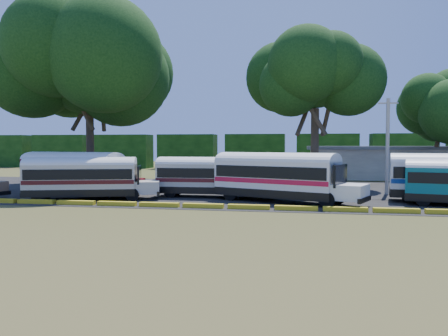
% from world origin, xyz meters
% --- Properties ---
extents(ground, '(160.00, 160.00, 0.00)m').
position_xyz_m(ground, '(0.00, 0.00, 0.00)').
color(ground, '#3B4918').
rests_on(ground, ground).
extents(asphalt_strip, '(64.00, 24.00, 0.02)m').
position_xyz_m(asphalt_strip, '(1.00, 12.00, 0.01)').
color(asphalt_strip, black).
rests_on(asphalt_strip, ground).
extents(curb, '(53.70, 0.45, 0.30)m').
position_xyz_m(curb, '(-0.00, 1.00, 0.15)').
color(curb, gold).
rests_on(curb, ground).
extents(terminal_building, '(19.00, 9.00, 4.00)m').
position_xyz_m(terminal_building, '(18.00, 30.00, 2.03)').
color(terminal_building, silver).
rests_on(terminal_building, ground).
extents(treeline_backdrop, '(130.00, 4.00, 6.00)m').
position_xyz_m(treeline_backdrop, '(0.00, 48.00, 3.00)').
color(treeline_backdrop, black).
rests_on(treeline_backdrop, ground).
extents(bus_red, '(11.16, 5.15, 3.56)m').
position_xyz_m(bus_red, '(-10.53, 6.37, 2.04)').
color(bus_red, black).
rests_on(bus_red, ground).
extents(bus_cream_west, '(10.11, 5.11, 3.23)m').
position_xyz_m(bus_cream_west, '(-8.20, 3.57, 1.83)').
color(bus_cream_west, black).
rests_on(bus_cream_west, ground).
extents(bus_cream_east, '(9.73, 2.55, 3.19)m').
position_xyz_m(bus_cream_east, '(0.72, 7.04, 1.80)').
color(bus_cream_east, black).
rests_on(bus_cream_east, ground).
extents(bus_white_red, '(11.11, 6.62, 3.59)m').
position_xyz_m(bus_white_red, '(6.21, 4.91, 2.03)').
color(bus_white_red, black).
rests_on(bus_white_red, ground).
extents(tree_west, '(14.25, 14.25, 17.74)m').
position_xyz_m(tree_west, '(-13.95, 15.77, 12.49)').
color(tree_west, '#3D2E1E').
rests_on(tree_west, ground).
extents(tree_center, '(9.65, 9.65, 14.92)m').
position_xyz_m(tree_center, '(9.12, 18.34, 11.30)').
color(tree_center, '#3D2E1E').
rests_on(tree_center, ground).
extents(utility_pole, '(1.60, 0.30, 8.00)m').
position_xyz_m(utility_pole, '(14.86, 11.50, 4.11)').
color(utility_pole, '#99968B').
rests_on(utility_pole, ground).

